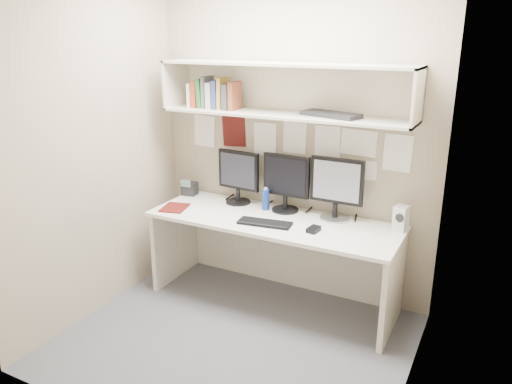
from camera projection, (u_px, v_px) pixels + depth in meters
The scene contains 19 objects.
floor at pixel (234, 341), 3.62m from camera, with size 2.40×2.00×0.01m, color #4C4C51.
wall_back at pixel (293, 140), 4.07m from camera, with size 2.40×0.02×2.60m, color gray.
wall_front at pixel (127, 216), 2.37m from camera, with size 2.40×0.02×2.60m, color gray.
wall_left at pixel (93, 149), 3.74m from camera, with size 0.02×2.00×2.60m, color gray.
wall_right at pixel (424, 194), 2.70m from camera, with size 0.02×2.00×2.60m, color gray.
desk at pixel (273, 260), 4.05m from camera, with size 2.00×0.70×0.73m.
overhead_hutch at pixel (287, 89), 3.82m from camera, with size 2.00×0.38×0.40m.
pinned_papers at pixel (292, 146), 4.08m from camera, with size 1.92×0.01×0.48m, color white, non-canonical shape.
monitor_left at pixel (238, 175), 4.24m from camera, with size 0.39×0.21×0.45m.
monitor_center at pixel (286, 181), 4.05m from camera, with size 0.40×0.22×0.47m.
monitor_right at pixel (337, 187), 3.86m from camera, with size 0.42×0.23×0.49m.
keyboard at pixel (265, 223), 3.82m from camera, with size 0.41×0.15×0.02m, color black.
mouse at pixel (314, 229), 3.68m from camera, with size 0.07×0.11×0.04m, color black.
speaker at pixel (401, 218), 3.68m from camera, with size 0.11×0.12×0.19m.
blue_bottle at pixel (266, 199), 4.12m from camera, with size 0.06×0.06×0.19m.
maroon_notebook at pixel (175, 208), 4.17m from camera, with size 0.20×0.24×0.01m, color #52100E.
desk_phone at pixel (189, 188), 4.51m from camera, with size 0.14×0.13×0.15m.
book_stack at pixel (214, 94), 4.07m from camera, with size 0.43×0.16×0.26m.
hutch_tray at pixel (331, 114), 3.68m from camera, with size 0.45×0.17×0.03m, color black.
Camera 1 is at (1.57, -2.70, 2.13)m, focal length 35.00 mm.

